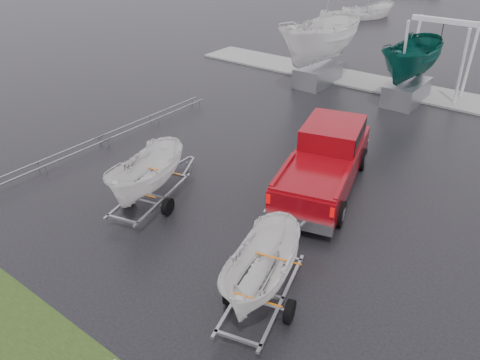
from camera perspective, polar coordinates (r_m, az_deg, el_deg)
ground_plane at (r=17.22m, az=8.17°, el=-1.40°), size 120.00×120.00×0.00m
dock at (r=28.36m, az=21.68°, el=9.73°), size 30.00×3.00×0.12m
pickup_truck at (r=17.28m, az=10.50°, el=2.76°), size 3.78×6.82×2.15m
trailer_hitched at (r=11.03m, az=2.93°, el=-6.46°), size 2.06×3.78×4.28m
trailer_parked at (r=15.37m, az=-11.60°, el=4.39°), size 2.04×3.78×4.40m
boat_hoist at (r=27.61m, az=23.10°, el=14.70°), size 3.30×2.18×4.12m
keelboat_0 at (r=27.52m, az=10.18°, el=20.21°), size 2.77×3.20×10.95m
keelboat_1 at (r=25.93m, az=20.74°, el=16.06°), size 2.19×3.20×6.93m
mast_rack_0 at (r=22.86m, az=-10.44°, el=7.56°), size 0.56×6.50×0.06m
mast_rack_1 at (r=19.74m, az=-23.10°, el=1.80°), size 0.56×6.50×0.06m
moored_boat_0 at (r=48.60m, az=15.16°, el=18.51°), size 2.96×2.98×10.85m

